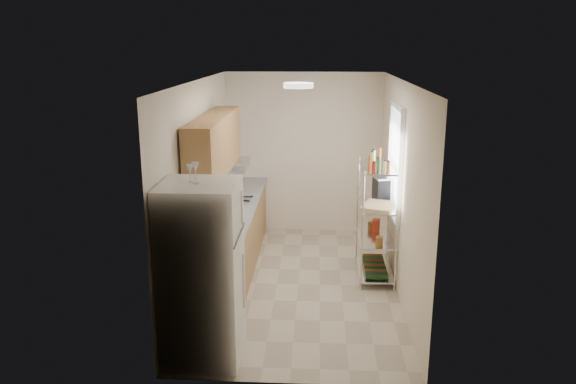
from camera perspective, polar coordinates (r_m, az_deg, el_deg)
name	(u,v)px	position (r m, az deg, el deg)	size (l,w,h in m)	color
room	(299,187)	(6.96, 1.10, 0.47)	(2.52, 4.42, 2.62)	#BDB199
counter_run	(232,239)	(7.71, -5.69, -4.74)	(0.63, 3.51, 0.90)	#A57546
upper_cabinets	(215,145)	(7.06, -7.47, 4.80)	(0.33, 2.20, 0.72)	#A57546
range_hood	(230,164)	(7.90, -5.94, 2.82)	(0.50, 0.60, 0.12)	#B7BABC
window	(395,163)	(7.31, 10.86, 2.92)	(0.06, 1.00, 1.46)	white
bakers_rack	(377,197)	(7.33, 9.05, -0.52)	(0.45, 0.90, 1.73)	silver
ceiling_dome	(298,85)	(6.45, 1.06, 10.78)	(0.34, 0.34, 0.06)	white
refrigerator	(202,273)	(5.52, -8.73, -8.13)	(0.73, 0.73, 1.78)	white
wine_glass_a	(195,173)	(5.20, -9.38, 1.90)	(0.07, 0.07, 0.20)	silver
wine_glass_b	(190,173)	(5.27, -9.91, 1.88)	(0.06, 0.06, 0.17)	silver
rice_cooker	(232,200)	(7.51, -5.76, -0.83)	(0.27, 0.27, 0.21)	white
frying_pan_large	(232,199)	(7.88, -5.74, -0.73)	(0.24, 0.24, 0.04)	black
frying_pan_small	(235,198)	(7.96, -5.39, -0.57)	(0.20, 0.20, 0.04)	black
cutting_board	(379,206)	(7.24, 9.23, -1.38)	(0.37, 0.49, 0.03)	tan
espresso_machine	(381,188)	(7.57, 9.45, 0.40)	(0.17, 0.26, 0.30)	black
storage_bag	(376,225)	(7.72, 8.93, -3.35)	(0.10, 0.14, 0.15)	#B23016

